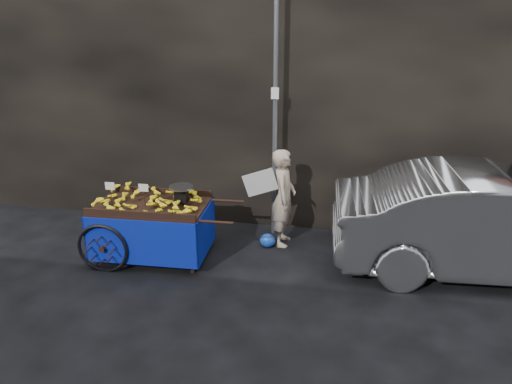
% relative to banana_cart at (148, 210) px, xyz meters
% --- Properties ---
extents(ground, '(80.00, 80.00, 0.00)m').
position_rel_banana_cart_xyz_m(ground, '(1.45, -0.09, -0.77)').
color(ground, black).
rests_on(ground, ground).
extents(building_wall, '(13.50, 2.00, 5.00)m').
position_rel_banana_cart_xyz_m(building_wall, '(1.84, 2.51, 1.73)').
color(building_wall, black).
rests_on(building_wall, ground).
extents(street_pole, '(0.12, 0.10, 4.00)m').
position_rel_banana_cart_xyz_m(street_pole, '(1.75, 1.21, 1.23)').
color(street_pole, slate).
rests_on(street_pole, ground).
extents(banana_cart, '(2.34, 1.20, 1.26)m').
position_rel_banana_cart_xyz_m(banana_cart, '(0.00, 0.00, 0.00)').
color(banana_cart, black).
rests_on(banana_cart, ground).
extents(vendor, '(0.85, 0.59, 1.59)m').
position_rel_banana_cart_xyz_m(vendor, '(1.95, 0.84, 0.02)').
color(vendor, tan).
rests_on(vendor, ground).
extents(plastic_bag, '(0.25, 0.20, 0.23)m').
position_rel_banana_cart_xyz_m(plastic_bag, '(1.73, 0.64, -0.66)').
color(plastic_bag, blue).
rests_on(plastic_bag, ground).
extents(parked_car, '(4.74, 1.93, 1.53)m').
position_rel_banana_cart_xyz_m(parked_car, '(5.08, 0.47, -0.01)').
color(parked_car, silver).
rests_on(parked_car, ground).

